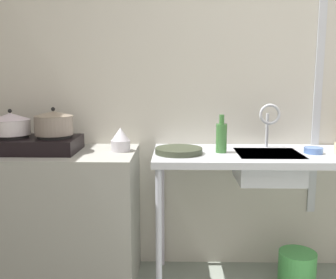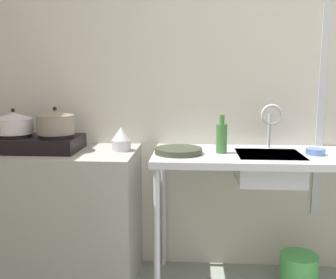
{
  "view_description": "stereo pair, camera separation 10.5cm",
  "coord_description": "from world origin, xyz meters",
  "views": [
    {
      "loc": [
        -0.79,
        -0.76,
        1.32
      ],
      "look_at": [
        -0.84,
        1.56,
        0.93
      ],
      "focal_mm": 41.83,
      "sensor_mm": 36.0,
      "label": 1
    },
    {
      "loc": [
        -0.69,
        -0.75,
        1.32
      ],
      "look_at": [
        -0.84,
        1.56,
        0.93
      ],
      "focal_mm": 41.83,
      "sensor_mm": 36.0,
      "label": 2
    }
  ],
  "objects": [
    {
      "name": "faucet",
      "position": [
        -0.21,
        1.7,
        1.05
      ],
      "size": [
        0.13,
        0.08,
        0.28
      ],
      "color": "#B2B5BC",
      "rests_on": "counter_sink"
    },
    {
      "name": "small_bowl_on_drainboard",
      "position": [
        0.03,
        1.55,
        0.87
      ],
      "size": [
        0.11,
        0.11,
        0.04
      ],
      "primitive_type": "cylinder",
      "color": "#5171B1",
      "rests_on": "counter_sink"
    },
    {
      "name": "pot_on_left_burner",
      "position": [
        -1.79,
        1.56,
        1.02
      ],
      "size": [
        0.23,
        0.23,
        0.16
      ],
      "color": "silver",
      "rests_on": "stove"
    },
    {
      "name": "percolator",
      "position": [
        -1.13,
        1.6,
        0.92
      ],
      "size": [
        0.12,
        0.12,
        0.15
      ],
      "color": "#BEBAC2",
      "rests_on": "counter_concrete"
    },
    {
      "name": "pot_on_right_burner",
      "position": [
        -1.53,
        1.56,
        1.03
      ],
      "size": [
        0.23,
        0.23,
        0.17
      ],
      "color": "gray",
      "rests_on": "stove"
    },
    {
      "name": "bottle_by_sink",
      "position": [
        -0.52,
        1.56,
        0.95
      ],
      "size": [
        0.07,
        0.07,
        0.23
      ],
      "color": "#376B32",
      "rests_on": "counter_sink"
    },
    {
      "name": "counter_sink",
      "position": [
        -0.15,
        1.56,
        0.79
      ],
      "size": [
        1.56,
        0.56,
        0.85
      ],
      "color": "#B2B5BC",
      "rests_on": "ground"
    },
    {
      "name": "bucket_on_floor",
      "position": [
        -0.03,
        1.54,
        0.11
      ],
      "size": [
        0.23,
        0.23,
        0.22
      ],
      "primitive_type": "cylinder",
      "color": "#3F9044",
      "rests_on": "ground"
    },
    {
      "name": "frying_pan",
      "position": [
        -0.78,
        1.53,
        0.87
      ],
      "size": [
        0.28,
        0.28,
        0.03
      ],
      "primitive_type": "cylinder",
      "color": "#323828",
      "rests_on": "counter_sink"
    },
    {
      "name": "wall_back",
      "position": [
        0.0,
        1.9,
        1.28
      ],
      "size": [
        5.39,
        0.1,
        2.56
      ],
      "primitive_type": "cube",
      "color": "beige",
      "rests_on": "ground"
    },
    {
      "name": "stove",
      "position": [
        -1.66,
        1.56,
        0.9
      ],
      "size": [
        0.54,
        0.34,
        0.11
      ],
      "color": "black",
      "rests_on": "counter_concrete"
    },
    {
      "name": "wall_metal_strip",
      "position": [
        0.14,
        1.84,
        1.41
      ],
      "size": [
        0.05,
        0.01,
        2.05
      ],
      "primitive_type": "cube",
      "color": "#B2B5BC"
    },
    {
      "name": "sink_basin",
      "position": [
        -0.24,
        1.55,
        0.77
      ],
      "size": [
        0.38,
        0.34,
        0.17
      ],
      "primitive_type": "cube",
      "color": "#B2B5BC",
      "rests_on": "counter_sink"
    },
    {
      "name": "counter_concrete",
      "position": [
        -1.65,
        1.56,
        0.43
      ],
      "size": [
        1.22,
        0.56,
        0.85
      ],
      "primitive_type": "cube",
      "color": "gray",
      "rests_on": "ground"
    }
  ]
}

